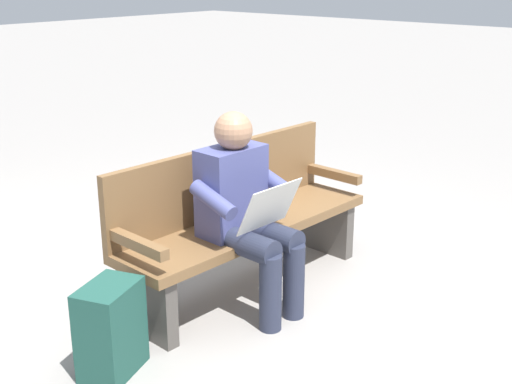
# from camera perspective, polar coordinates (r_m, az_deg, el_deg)

# --- Properties ---
(ground_plane) EXTENTS (40.00, 40.00, 0.00)m
(ground_plane) POSITION_cam_1_polar(r_m,az_deg,el_deg) (4.32, -0.69, -8.11)
(ground_plane) COLOR gray
(bench_near) EXTENTS (1.82, 0.54, 0.90)m
(bench_near) POSITION_cam_1_polar(r_m,az_deg,el_deg) (4.18, -1.41, -2.17)
(bench_near) COLOR brown
(bench_near) RESTS_ON ground
(person_seated) EXTENTS (0.58, 0.58, 1.18)m
(person_seated) POSITION_cam_1_polar(r_m,az_deg,el_deg) (3.84, -0.90, -1.38)
(person_seated) COLOR #474C84
(person_seated) RESTS_ON ground
(backpack) EXTENTS (0.39, 0.35, 0.48)m
(backpack) POSITION_cam_1_polar(r_m,az_deg,el_deg) (3.46, -12.38, -11.41)
(backpack) COLOR #1E4C42
(backpack) RESTS_ON ground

